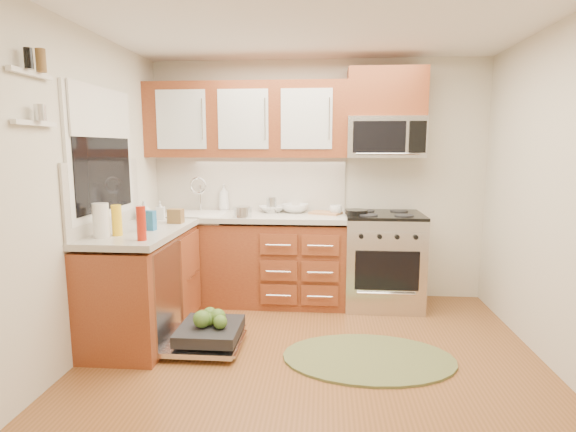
# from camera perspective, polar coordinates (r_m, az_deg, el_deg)

# --- Properties ---
(floor) EXTENTS (3.50, 3.50, 0.00)m
(floor) POSITION_cam_1_polar(r_m,az_deg,el_deg) (3.45, 2.91, -18.93)
(floor) COLOR brown
(floor) RESTS_ON ground
(ceiling) EXTENTS (3.50, 3.50, 0.00)m
(ceiling) POSITION_cam_1_polar(r_m,az_deg,el_deg) (3.19, 3.29, 25.06)
(ceiling) COLOR white
(ceiling) RESTS_ON ground
(wall_back) EXTENTS (3.50, 0.04, 2.50)m
(wall_back) POSITION_cam_1_polar(r_m,az_deg,el_deg) (4.82, 3.68, 4.52)
(wall_back) COLOR beige
(wall_back) RESTS_ON ground
(wall_front) EXTENTS (3.50, 0.04, 2.50)m
(wall_front) POSITION_cam_1_polar(r_m,az_deg,el_deg) (1.36, 0.97, -6.31)
(wall_front) COLOR beige
(wall_front) RESTS_ON ground
(wall_left) EXTENTS (0.04, 3.50, 2.50)m
(wall_left) POSITION_cam_1_polar(r_m,az_deg,el_deg) (3.58, -26.15, 2.19)
(wall_left) COLOR beige
(wall_left) RESTS_ON ground
(base_cabinet_back) EXTENTS (2.05, 0.60, 0.85)m
(base_cabinet_back) POSITION_cam_1_polar(r_m,az_deg,el_deg) (4.73, -5.34, -5.73)
(base_cabinet_back) COLOR maroon
(base_cabinet_back) RESTS_ON ground
(base_cabinet_left) EXTENTS (0.60, 1.25, 0.85)m
(base_cabinet_left) POSITION_cam_1_polar(r_m,az_deg,el_deg) (4.07, -17.88, -8.51)
(base_cabinet_left) COLOR maroon
(base_cabinet_left) RESTS_ON ground
(countertop_back) EXTENTS (2.07, 0.64, 0.05)m
(countertop_back) POSITION_cam_1_polar(r_m,az_deg,el_deg) (4.62, -5.45, -0.05)
(countertop_back) COLOR #BAB4AA
(countertop_back) RESTS_ON base_cabinet_back
(countertop_left) EXTENTS (0.64, 1.27, 0.05)m
(countertop_left) POSITION_cam_1_polar(r_m,az_deg,el_deg) (3.96, -18.07, -1.93)
(countertop_left) COLOR #BAB4AA
(countertop_left) RESTS_ON base_cabinet_left
(backsplash_back) EXTENTS (2.05, 0.02, 0.57)m
(backsplash_back) POSITION_cam_1_polar(r_m,az_deg,el_deg) (4.88, -4.89, 4.08)
(backsplash_back) COLOR beige
(backsplash_back) RESTS_ON ground
(backsplash_left) EXTENTS (0.02, 1.25, 0.57)m
(backsplash_left) POSITION_cam_1_polar(r_m,az_deg,el_deg) (4.04, -22.14, 2.51)
(backsplash_left) COLOR beige
(backsplash_left) RESTS_ON ground
(upper_cabinets) EXTENTS (2.05, 0.35, 0.75)m
(upper_cabinets) POSITION_cam_1_polar(r_m,az_deg,el_deg) (4.71, -5.33, 12.00)
(upper_cabinets) COLOR maroon
(upper_cabinets) RESTS_ON ground
(cabinet_over_mw) EXTENTS (0.76, 0.35, 0.47)m
(cabinet_over_mw) POSITION_cam_1_polar(r_m,az_deg,el_deg) (4.70, 12.36, 15.03)
(cabinet_over_mw) COLOR maroon
(cabinet_over_mw) RESTS_ON ground
(range) EXTENTS (0.76, 0.64, 0.95)m
(range) POSITION_cam_1_polar(r_m,az_deg,el_deg) (4.67, 11.93, -5.45)
(range) COLOR silver
(range) RESTS_ON ground
(microwave) EXTENTS (0.76, 0.38, 0.40)m
(microwave) POSITION_cam_1_polar(r_m,az_deg,el_deg) (4.65, 12.23, 9.73)
(microwave) COLOR silver
(microwave) RESTS_ON ground
(sink) EXTENTS (0.62, 0.50, 0.26)m
(sink) POSITION_cam_1_polar(r_m,az_deg,el_deg) (4.74, -11.73, -1.20)
(sink) COLOR white
(sink) RESTS_ON ground
(dishwasher) EXTENTS (0.70, 0.60, 0.20)m
(dishwasher) POSITION_cam_1_polar(r_m,az_deg,el_deg) (3.80, -10.46, -14.72)
(dishwasher) COLOR silver
(dishwasher) RESTS_ON ground
(window) EXTENTS (0.03, 1.05, 1.05)m
(window) POSITION_cam_1_polar(r_m,az_deg,el_deg) (4.00, -22.58, 7.31)
(window) COLOR white
(window) RESTS_ON ground
(window_blind) EXTENTS (0.02, 0.96, 0.40)m
(window_blind) POSITION_cam_1_polar(r_m,az_deg,el_deg) (4.00, -22.54, 12.06)
(window_blind) COLOR white
(window_blind) RESTS_ON ground
(shelf_upper) EXTENTS (0.04, 0.40, 0.03)m
(shelf_upper) POSITION_cam_1_polar(r_m,az_deg,el_deg) (3.29, -29.87, 15.44)
(shelf_upper) COLOR white
(shelf_upper) RESTS_ON ground
(shelf_lower) EXTENTS (0.04, 0.40, 0.03)m
(shelf_lower) POSITION_cam_1_polar(r_m,az_deg,el_deg) (3.26, -29.46, 10.22)
(shelf_lower) COLOR white
(shelf_lower) RESTS_ON ground
(rug) EXTENTS (1.32, 0.87, 0.02)m
(rug) POSITION_cam_1_polar(r_m,az_deg,el_deg) (3.64, 10.19, -17.36)
(rug) COLOR olive
(rug) RESTS_ON ground
(skillet) EXTENTS (0.30, 0.30, 0.04)m
(skillet) POSITION_cam_1_polar(r_m,az_deg,el_deg) (4.48, 8.68, 0.53)
(skillet) COLOR black
(skillet) RESTS_ON range
(stock_pot) EXTENTS (0.19, 0.19, 0.11)m
(stock_pot) POSITION_cam_1_polar(r_m,az_deg,el_deg) (4.40, -5.81, 0.53)
(stock_pot) COLOR silver
(stock_pot) RESTS_ON countertop_back
(cutting_board) EXTENTS (0.36, 0.30, 0.02)m
(cutting_board) POSITION_cam_1_polar(r_m,az_deg,el_deg) (4.62, 4.80, 0.40)
(cutting_board) COLOR #A17A49
(cutting_board) RESTS_ON countertop_back
(canister) EXTENTS (0.12, 0.12, 0.17)m
(canister) POSITION_cam_1_polar(r_m,az_deg,el_deg) (4.66, -2.12, 1.39)
(canister) COLOR silver
(canister) RESTS_ON countertop_back
(paper_towel_roll) EXTENTS (0.13, 0.13, 0.26)m
(paper_towel_roll) POSITION_cam_1_polar(r_m,az_deg,el_deg) (3.68, -22.65, -0.51)
(paper_towel_roll) COLOR white
(paper_towel_roll) RESTS_ON countertop_left
(mustard_bottle) EXTENTS (0.10, 0.10, 0.24)m
(mustard_bottle) POSITION_cam_1_polar(r_m,az_deg,el_deg) (3.71, -20.91, -0.51)
(mustard_bottle) COLOR yellow
(mustard_bottle) RESTS_ON countertop_left
(red_bottle) EXTENTS (0.09, 0.09, 0.25)m
(red_bottle) POSITION_cam_1_polar(r_m,az_deg,el_deg) (3.45, -18.14, -0.90)
(red_bottle) COLOR #B3210E
(red_bottle) RESTS_ON countertop_left
(wooden_box) EXTENTS (0.14, 0.10, 0.13)m
(wooden_box) POSITION_cam_1_polar(r_m,az_deg,el_deg) (4.16, -14.06, -0.00)
(wooden_box) COLOR brown
(wooden_box) RESTS_ON countertop_left
(blue_carton) EXTENTS (0.11, 0.08, 0.16)m
(blue_carton) POSITION_cam_1_polar(r_m,az_deg,el_deg) (3.87, -17.20, -0.54)
(blue_carton) COLOR #2265A1
(blue_carton) RESTS_ON countertop_left
(bowl_a) EXTENTS (0.35, 0.35, 0.06)m
(bowl_a) POSITION_cam_1_polar(r_m,az_deg,el_deg) (4.74, -2.06, 0.89)
(bowl_a) COLOR #999999
(bowl_a) RESTS_ON countertop_back
(bowl_b) EXTENTS (0.31, 0.31, 0.09)m
(bowl_b) POSITION_cam_1_polar(r_m,az_deg,el_deg) (4.71, 0.89, 1.00)
(bowl_b) COLOR #999999
(bowl_b) RESTS_ON countertop_back
(cup) EXTENTS (0.15, 0.15, 0.10)m
(cup) POSITION_cam_1_polar(r_m,az_deg,el_deg) (4.58, 6.09, 0.80)
(cup) COLOR #999999
(cup) RESTS_ON countertop_back
(soap_bottle_a) EXTENTS (0.13, 0.13, 0.28)m
(soap_bottle_a) POSITION_cam_1_polar(r_m,az_deg,el_deg) (4.89, -8.16, 2.35)
(soap_bottle_a) COLOR #999999
(soap_bottle_a) RESTS_ON countertop_back
(soap_bottle_b) EXTENTS (0.09, 0.09, 0.17)m
(soap_bottle_b) POSITION_cam_1_polar(r_m,az_deg,el_deg) (4.43, -15.93, 0.73)
(soap_bottle_b) COLOR #999999
(soap_bottle_b) RESTS_ON countertop_left
(soap_bottle_c) EXTENTS (0.17, 0.17, 0.17)m
(soap_bottle_c) POSITION_cam_1_polar(r_m,az_deg,el_deg) (4.47, -17.78, 0.70)
(soap_bottle_c) COLOR #999999
(soap_bottle_c) RESTS_ON countertop_left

